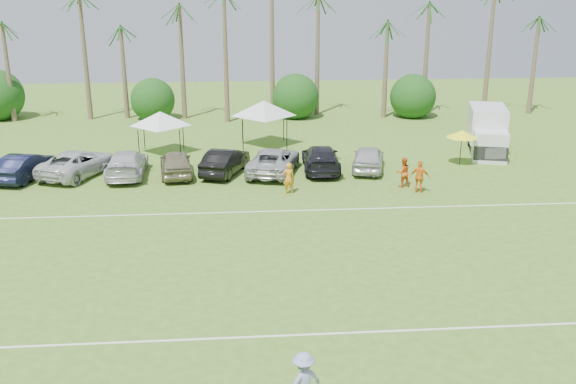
{
  "coord_description": "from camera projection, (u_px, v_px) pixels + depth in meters",
  "views": [
    {
      "loc": [
        0.99,
        -16.22,
        10.78
      ],
      "look_at": [
        3.29,
        12.13,
        1.6
      ],
      "focal_mm": 40.0,
      "sensor_mm": 36.0,
      "label": 1
    }
  ],
  "objects": [
    {
      "name": "parked_car_2",
      "position": [
        78.0,
        163.0,
        37.94
      ],
      "size": [
        4.43,
        6.09,
        1.54
      ],
      "primitive_type": "imported",
      "rotation": [
        0.0,
        0.0,
        2.76
      ],
      "color": "silver",
      "rests_on": "ground"
    },
    {
      "name": "parked_car_1",
      "position": [
        25.0,
        166.0,
        37.24
      ],
      "size": [
        2.68,
        4.92,
        1.54
      ],
      "primitive_type": "imported",
      "rotation": [
        0.0,
        0.0,
        2.9
      ],
      "color": "black",
      "rests_on": "ground"
    },
    {
      "name": "parked_car_6",
      "position": [
        274.0,
        161.0,
        38.41
      ],
      "size": [
        3.81,
        5.99,
        1.54
      ],
      "primitive_type": "imported",
      "rotation": [
        0.0,
        0.0,
        2.9
      ],
      "color": "#ACADAF",
      "rests_on": "ground"
    },
    {
      "name": "palm_tree_2",
      "position": [
        70.0,
        6.0,
        50.92
      ],
      "size": [
        2.4,
        2.4,
        10.9
      ],
      "color": "brown",
      "rests_on": "ground"
    },
    {
      "name": "bush_tree_1",
      "position": [
        154.0,
        96.0,
        54.61
      ],
      "size": [
        4.0,
        4.0,
        4.0
      ],
      "color": "brown",
      "rests_on": "ground"
    },
    {
      "name": "bush_tree_2",
      "position": [
        294.0,
        94.0,
        55.53
      ],
      "size": [
        4.0,
        4.0,
        4.0
      ],
      "color": "brown",
      "rests_on": "ground"
    },
    {
      "name": "palm_tree_5",
      "position": [
        222.0,
        17.0,
        52.1
      ],
      "size": [
        2.4,
        2.4,
        9.9
      ],
      "color": "brown",
      "rests_on": "ground"
    },
    {
      "name": "sideline_player_a",
      "position": [
        289.0,
        178.0,
        34.63
      ],
      "size": [
        0.7,
        0.54,
        1.73
      ],
      "primitive_type": "imported",
      "rotation": [
        0.0,
        0.0,
        3.35
      ],
      "color": "orange",
      "rests_on": "ground"
    },
    {
      "name": "canopy_tent_right",
      "position": [
        264.0,
        101.0,
        44.32
      ],
      "size": [
        4.6,
        4.6,
        3.72
      ],
      "color": "black",
      "rests_on": "ground"
    },
    {
      "name": "market_umbrella",
      "position": [
        462.0,
        134.0,
        39.82
      ],
      "size": [
        1.99,
        1.99,
        2.21
      ],
      "color": "black",
      "rests_on": "ground"
    },
    {
      "name": "sideline_player_b",
      "position": [
        403.0,
        172.0,
        35.8
      ],
      "size": [
        0.9,
        0.75,
        1.68
      ],
      "primitive_type": "imported",
      "rotation": [
        0.0,
        0.0,
        3.29
      ],
      "color": "#DC5C18",
      "rests_on": "ground"
    },
    {
      "name": "parked_car_4",
      "position": [
        176.0,
        163.0,
        37.93
      ],
      "size": [
        2.37,
        4.71,
        1.54
      ],
      "primitive_type": "imported",
      "rotation": [
        0.0,
        0.0,
        3.27
      ],
      "color": "#827A58",
      "rests_on": "ground"
    },
    {
      "name": "frisbee_player",
      "position": [
        303.0,
        381.0,
        16.92
      ],
      "size": [
        1.24,
        1.04,
        1.66
      ],
      "rotation": [
        0.0,
        0.0,
        3.62
      ],
      "color": "#8E97CA",
      "rests_on": "ground"
    },
    {
      "name": "palm_tree_4",
      "position": [
        173.0,
        28.0,
        52.07
      ],
      "size": [
        2.4,
        2.4,
        8.9
      ],
      "color": "brown",
      "rests_on": "ground"
    },
    {
      "name": "parked_car_5",
      "position": [
        225.0,
        161.0,
        38.3
      ],
      "size": [
        3.08,
        4.95,
        1.54
      ],
      "primitive_type": "imported",
      "rotation": [
        0.0,
        0.0,
        2.8
      ],
      "color": "black",
      "rests_on": "ground"
    },
    {
      "name": "parked_car_3",
      "position": [
        127.0,
        163.0,
        37.86
      ],
      "size": [
        2.34,
        5.37,
        1.54
      ],
      "primitive_type": "imported",
      "rotation": [
        0.0,
        0.0,
        3.18
      ],
      "color": "silver",
      "rests_on": "ground"
    },
    {
      "name": "sideline_player_c",
      "position": [
        420.0,
        177.0,
        34.75
      ],
      "size": [
        1.13,
        0.81,
        1.77
      ],
      "primitive_type": "imported",
      "rotation": [
        0.0,
        0.0,
        2.73
      ],
      "color": "orange",
      "rests_on": "ground"
    },
    {
      "name": "parked_car_7",
      "position": [
        321.0,
        158.0,
        38.97
      ],
      "size": [
        2.43,
        5.41,
        1.54
      ],
      "primitive_type": "imported",
      "rotation": [
        0.0,
        0.0,
        3.09
      ],
      "color": "black",
      "rests_on": "ground"
    },
    {
      "name": "box_truck",
      "position": [
        488.0,
        129.0,
        42.85
      ],
      "size": [
        3.7,
        6.21,
        3.01
      ],
      "rotation": [
        0.0,
        0.0,
        -0.28
      ],
      "color": "silver",
      "rests_on": "ground"
    },
    {
      "name": "canopy_tent_left",
      "position": [
        160.0,
        112.0,
        42.26
      ],
      "size": [
        4.11,
        4.11,
        3.33
      ],
      "color": "black",
      "rests_on": "ground"
    },
    {
      "name": "bush_tree_3",
      "position": [
        407.0,
        93.0,
        56.29
      ],
      "size": [
        4.0,
        4.0,
        4.0
      ],
      "color": "brown",
      "rests_on": "ground"
    },
    {
      "name": "parked_car_8",
      "position": [
        368.0,
        158.0,
        39.04
      ],
      "size": [
        2.86,
        4.82,
        1.54
      ],
      "primitive_type": "imported",
      "rotation": [
        0.0,
        0.0,
        2.9
      ],
      "color": "#B7B7B7",
      "rests_on": "ground"
    },
    {
      "name": "palm_tree_9",
      "position": [
        439.0,
        16.0,
        53.49
      ],
      "size": [
        2.4,
        2.4,
        9.9
      ],
      "color": "brown",
      "rests_on": "ground"
    },
    {
      "name": "palm_tree_8",
      "position": [
        379.0,
        27.0,
        53.37
      ],
      "size": [
        2.4,
        2.4,
        8.9
      ],
      "color": "brown",
      "rests_on": "ground"
    },
    {
      "name": "field_lines",
      "position": [
        216.0,
        262.0,
        26.21
      ],
      "size": [
        80.0,
        12.1,
        0.01
      ],
      "color": "white",
      "rests_on": "ground"
    },
    {
      "name": "palm_tree_6",
      "position": [
        271.0,
        6.0,
        52.15
      ],
      "size": [
        2.4,
        2.4,
        10.9
      ],
      "color": "brown",
      "rests_on": "ground"
    },
    {
      "name": "palm_tree_1",
      "position": [
        7.0,
        18.0,
        50.8
      ],
      "size": [
        2.4,
        2.4,
        9.9
      ],
      "color": "brown",
      "rests_on": "ground"
    },
    {
      "name": "ground",
      "position": [
        209.0,
        375.0,
        18.62
      ],
      "size": [
        120.0,
        120.0,
        0.0
      ],
      "primitive_type": "plane",
      "color": "#4A7122",
      "rests_on": "ground"
    },
    {
      "name": "palm_tree_10",
      "position": [
        498.0,
        5.0,
        53.6
      ],
      "size": [
        2.4,
        2.4,
        10.9
      ],
      "color": "brown",
      "rests_on": "ground"
    }
  ]
}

